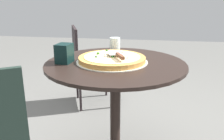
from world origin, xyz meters
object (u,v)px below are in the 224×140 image
patio_table (115,92)px  napkin_dispenser (64,53)px  drinking_cup (115,44)px  patio_chair_near (87,60)px  pizza_on_tray (112,59)px  pizza_server (117,55)px

patio_table → napkin_dispenser: bearing=-169.8°
drinking_cup → patio_chair_near: bearing=119.7°
drinking_cup → patio_chair_near: (-0.40, 0.70, -0.31)m
patio_chair_near → drinking_cup: bearing=-60.3°
drinking_cup → napkin_dispenser: napkin_dispenser is taller
pizza_on_tray → napkin_dispenser: napkin_dispenser is taller
pizza_on_tray → patio_chair_near: 1.10m
pizza_server → napkin_dispenser: size_ratio=1.91×
patio_table → drinking_cup: 0.38m
patio_table → patio_chair_near: 1.08m
pizza_server → napkin_dispenser: bearing=-174.8°
patio_table → napkin_dispenser: 0.38m
patio_table → pizza_on_tray: pizza_on_tray is taller
patio_table → pizza_on_tray: 0.21m
patio_table → drinking_cup: drinking_cup is taller
pizza_server → pizza_on_tray: bearing=137.6°
pizza_server → patio_chair_near: size_ratio=0.25×
drinking_cup → pizza_server: bearing=-79.2°
pizza_on_tray → drinking_cup: (-0.02, 0.28, 0.03)m
pizza_server → patio_chair_near: (-0.46, 1.01, -0.32)m
drinking_cup → napkin_dispenser: bearing=-125.6°
drinking_cup → napkin_dispenser: 0.42m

